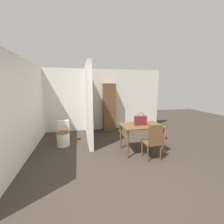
% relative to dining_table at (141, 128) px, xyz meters
% --- Properties ---
extents(ground_plane, '(16.00, 16.00, 0.00)m').
position_rel_dining_table_xyz_m(ground_plane, '(-0.81, -1.32, -0.68)').
color(ground_plane, '#382D26').
extents(wall_back, '(5.31, 0.12, 2.50)m').
position_rel_dining_table_xyz_m(wall_back, '(-0.81, 2.51, 0.57)').
color(wall_back, silver).
rests_on(wall_back, ground_plane).
extents(wall_left, '(0.12, 4.77, 2.50)m').
position_rel_dining_table_xyz_m(wall_left, '(-3.02, 0.56, 0.57)').
color(wall_left, silver).
rests_on(wall_left, ground_plane).
extents(partition_wall, '(0.12, 2.19, 2.50)m').
position_rel_dining_table_xyz_m(partition_wall, '(-1.35, 1.35, 0.57)').
color(partition_wall, silver).
rests_on(partition_wall, ground_plane).
extents(dining_table, '(1.11, 0.75, 0.76)m').
position_rel_dining_table_xyz_m(dining_table, '(0.00, 0.00, 0.00)').
color(dining_table, brown).
rests_on(dining_table, ground_plane).
extents(wooden_chair, '(0.41, 0.41, 0.92)m').
position_rel_dining_table_xyz_m(wooden_chair, '(0.09, -0.51, -0.19)').
color(wooden_chair, brown).
rests_on(wooden_chair, ground_plane).
extents(toilet, '(0.40, 0.55, 0.74)m').
position_rel_dining_table_xyz_m(toilet, '(-2.16, 0.97, -0.37)').
color(toilet, silver).
rests_on(toilet, ground_plane).
extents(handbag, '(0.31, 0.15, 0.34)m').
position_rel_dining_table_xyz_m(handbag, '(-0.04, -0.01, 0.22)').
color(handbag, maroon).
rests_on(handbag, dining_table).
extents(wooden_cabinet, '(0.48, 0.40, 1.92)m').
position_rel_dining_table_xyz_m(wooden_cabinet, '(-0.45, 2.24, 0.28)').
color(wooden_cabinet, brown).
rests_on(wooden_cabinet, ground_plane).
extents(space_heater, '(0.31, 0.19, 0.48)m').
position_rel_dining_table_xyz_m(space_heater, '(1.00, 0.73, -0.44)').
color(space_heater, '#BCBCC1').
rests_on(space_heater, ground_plane).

